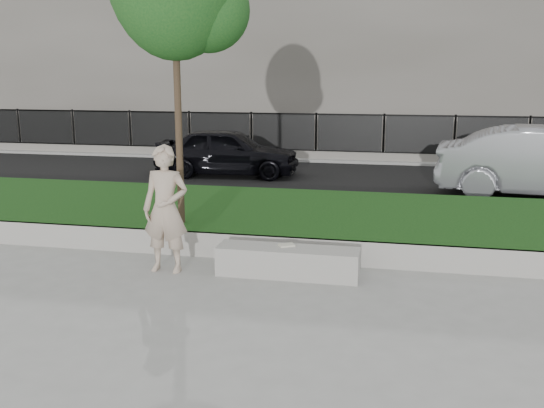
% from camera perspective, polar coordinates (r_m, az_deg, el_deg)
% --- Properties ---
extents(ground, '(90.00, 90.00, 0.00)m').
position_cam_1_polar(ground, '(8.66, -3.13, -7.30)').
color(ground, gray).
rests_on(ground, ground).
extents(grass_bank, '(34.00, 4.00, 0.40)m').
position_cam_1_polar(grass_bank, '(11.40, 0.80, -1.42)').
color(grass_bank, black).
rests_on(grass_bank, ground).
extents(grass_kerb, '(34.00, 0.08, 0.40)m').
position_cam_1_polar(grass_kerb, '(9.55, -1.51, -4.13)').
color(grass_kerb, '#9B9891').
rests_on(grass_kerb, ground).
extents(street, '(34.00, 7.00, 0.04)m').
position_cam_1_polar(street, '(16.76, 4.48, 2.33)').
color(street, black).
rests_on(street, ground).
extents(far_pavement, '(34.00, 3.00, 0.12)m').
position_cam_1_polar(far_pavement, '(21.17, 6.12, 4.48)').
color(far_pavement, gray).
rests_on(far_pavement, ground).
extents(iron_fence, '(32.00, 0.30, 1.50)m').
position_cam_1_polar(iron_fence, '(20.12, 5.85, 5.47)').
color(iron_fence, slate).
rests_on(iron_fence, far_pavement).
extents(building_facade, '(34.00, 10.00, 10.00)m').
position_cam_1_polar(building_facade, '(28.03, 7.94, 16.44)').
color(building_facade, '#5B5650').
rests_on(building_facade, ground).
extents(stone_bench, '(2.06, 0.52, 0.42)m').
position_cam_1_polar(stone_bench, '(8.82, 1.50, -5.45)').
color(stone_bench, '#9B9891').
rests_on(stone_bench, ground).
extents(man, '(0.69, 0.45, 1.88)m').
position_cam_1_polar(man, '(8.99, -9.98, -0.49)').
color(man, '#C1AB94').
rests_on(man, ground).
extents(book, '(0.27, 0.25, 0.02)m').
position_cam_1_polar(book, '(8.85, 1.38, -3.89)').
color(book, beige).
rests_on(book, stone_bench).
extents(car_dark, '(4.09, 1.85, 1.36)m').
position_cam_1_polar(car_dark, '(17.13, -4.19, 4.93)').
color(car_dark, black).
rests_on(car_dark, street).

